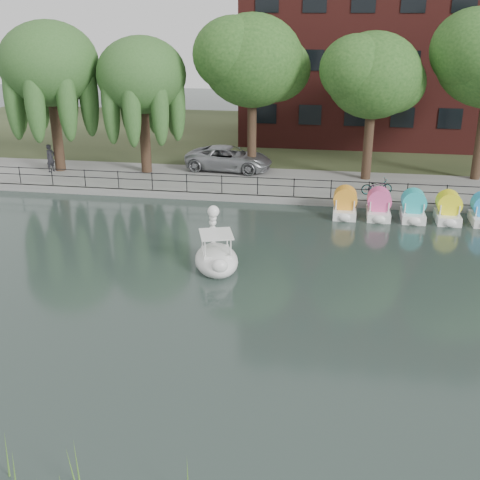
% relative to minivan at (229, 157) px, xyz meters
% --- Properties ---
extents(ground_plane, '(120.00, 120.00, 0.00)m').
position_rel_minivan_xyz_m(ground_plane, '(2.47, -18.18, -1.26)').
color(ground_plane, '#394A46').
extents(promenade, '(40.00, 6.00, 0.40)m').
position_rel_minivan_xyz_m(promenade, '(2.47, -2.18, -1.06)').
color(promenade, gray).
rests_on(promenade, ground_plane).
extents(kerb, '(40.00, 0.25, 0.40)m').
position_rel_minivan_xyz_m(kerb, '(2.47, -5.13, -1.06)').
color(kerb, gray).
rests_on(kerb, ground_plane).
extents(land_strip, '(60.00, 22.00, 0.36)m').
position_rel_minivan_xyz_m(land_strip, '(2.47, 11.82, -1.08)').
color(land_strip, '#47512D').
rests_on(land_strip, ground_plane).
extents(railing, '(32.00, 0.05, 1.00)m').
position_rel_minivan_xyz_m(railing, '(2.47, -4.93, -0.12)').
color(railing, black).
rests_on(railing, promenade).
extents(apartment_building, '(20.00, 10.07, 18.00)m').
position_rel_minivan_xyz_m(apartment_building, '(9.47, 11.79, 8.10)').
color(apartment_building, '#4C1E16').
rests_on(apartment_building, land_strip).
extents(willow_left, '(5.88, 5.88, 9.01)m').
position_rel_minivan_xyz_m(willow_left, '(-10.53, -1.68, 5.61)').
color(willow_left, '#473323').
rests_on(willow_left, promenade).
extents(willow_mid, '(5.32, 5.32, 8.15)m').
position_rel_minivan_xyz_m(willow_mid, '(-5.03, -1.18, 4.99)').
color(willow_mid, '#473323').
rests_on(willow_mid, promenade).
extents(broadleaf_center, '(6.00, 6.00, 9.25)m').
position_rel_minivan_xyz_m(broadleaf_center, '(1.47, -0.18, 5.80)').
color(broadleaf_center, '#473323').
rests_on(broadleaf_center, promenade).
extents(broadleaf_right, '(5.40, 5.40, 8.32)m').
position_rel_minivan_xyz_m(broadleaf_right, '(8.47, -0.68, 5.13)').
color(broadleaf_right, '#473323').
rests_on(broadleaf_right, promenade).
extents(minivan, '(3.40, 6.43, 1.72)m').
position_rel_minivan_xyz_m(minivan, '(0.00, 0.00, 0.00)').
color(minivan, gray).
rests_on(minivan, promenade).
extents(bicycle, '(0.99, 1.81, 1.00)m').
position_rel_minivan_xyz_m(bicycle, '(8.94, -3.87, -0.36)').
color(bicycle, gray).
rests_on(bicycle, promenade).
extents(pedestrian, '(0.71, 0.84, 1.98)m').
position_rel_minivan_xyz_m(pedestrian, '(-10.92, -2.14, 0.13)').
color(pedestrian, black).
rests_on(pedestrian, promenade).
extents(swan_boat, '(2.53, 3.21, 2.38)m').
position_rel_minivan_xyz_m(swan_boat, '(1.95, -14.06, -0.74)').
color(swan_boat, white).
rests_on(swan_boat, ground_plane).
extents(pedal_boat_row, '(11.35, 1.70, 1.40)m').
position_rel_minivan_xyz_m(pedal_boat_row, '(12.32, -6.70, -0.65)').
color(pedal_boat_row, white).
rests_on(pedal_boat_row, ground_plane).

